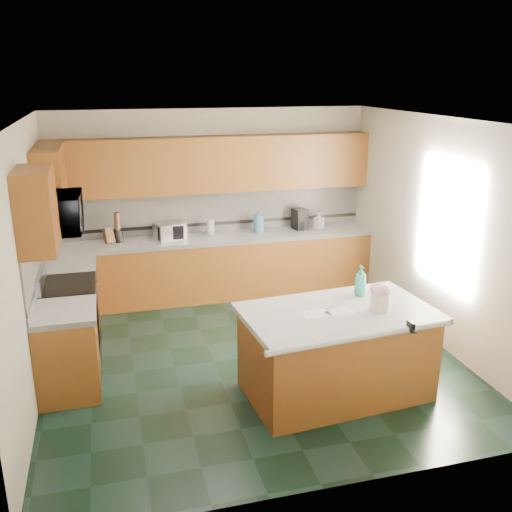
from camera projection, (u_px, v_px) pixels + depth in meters
name	position (u px, v px, depth m)	size (l,w,h in m)	color
floor	(251.00, 357.00, 6.66)	(4.60, 4.60, 0.00)	black
ceiling	(251.00, 121.00, 5.84)	(4.60, 4.60, 0.00)	white
wall_back	(212.00, 203.00, 8.38)	(4.60, 0.04, 2.70)	beige
wall_front	(331.00, 336.00, 4.11)	(4.60, 0.04, 2.70)	beige
wall_left	(26.00, 264.00, 5.68)	(0.04, 4.60, 2.70)	beige
wall_right	(438.00, 232.00, 6.82)	(0.04, 4.60, 2.70)	beige
back_base_cab	(217.00, 268.00, 8.37)	(4.60, 0.60, 0.86)	#431D09
back_countertop	(217.00, 238.00, 8.23)	(4.60, 0.64, 0.06)	white
back_upper_cab	(213.00, 164.00, 8.03)	(4.60, 0.33, 0.78)	#431D09
back_backsplash	(212.00, 211.00, 8.39)	(4.60, 0.02, 0.63)	silver
back_accent_band	(213.00, 224.00, 8.44)	(4.60, 0.01, 0.05)	black
left_base_cab_rear	(73.00, 299.00, 7.22)	(0.60, 0.82, 0.86)	#431D09
left_counter_rear	(70.00, 265.00, 7.08)	(0.64, 0.82, 0.06)	white
left_base_cab_front	(68.00, 354.00, 5.82)	(0.60, 0.72, 0.86)	#431D09
left_counter_front	(63.00, 312.00, 5.68)	(0.64, 0.72, 0.06)	white
left_backsplash	(36.00, 258.00, 6.23)	(0.02, 2.30, 0.63)	silver
left_accent_band	(39.00, 275.00, 6.29)	(0.01, 2.30, 0.05)	black
left_upper_cab_rear	(50.00, 180.00, 6.86)	(0.33, 1.09, 0.78)	#431D09
left_upper_cab_front	(36.00, 210.00, 5.32)	(0.33, 0.72, 0.78)	#431D09
range_body	(71.00, 324.00, 6.49)	(0.60, 0.76, 0.88)	#B7B7BC
range_oven_door	(97.00, 324.00, 6.58)	(0.02, 0.68, 0.55)	black
range_cooktop	(67.00, 286.00, 6.35)	(0.62, 0.78, 0.04)	black
range_handle	(97.00, 293.00, 6.47)	(0.02, 0.02, 0.66)	#B7B7BC
range_backguard	(41.00, 278.00, 6.25)	(0.06, 0.76, 0.18)	#B7B7BC
microwave	(59.00, 213.00, 6.10)	(0.73, 0.50, 0.41)	#B7B7BC
island_base	(336.00, 355.00, 5.79)	(1.78, 1.02, 0.86)	#431D09
island_top	(338.00, 313.00, 5.65)	(1.88, 1.12, 0.06)	white
island_bullnose	(362.00, 337.00, 5.14)	(0.06, 0.06, 1.88)	white
treat_jar	(379.00, 301.00, 5.62)	(0.18, 0.18, 0.19)	beige
treat_jar_lid	(380.00, 289.00, 5.58)	(0.20, 0.20, 0.13)	#E7A9B0
treat_jar_knob	(381.00, 285.00, 5.57)	(0.02, 0.02, 0.07)	tan
treat_jar_knob_end_l	(378.00, 286.00, 5.56)	(0.03, 0.03, 0.03)	tan
treat_jar_knob_end_r	(384.00, 285.00, 5.57)	(0.03, 0.03, 0.03)	tan
soap_bottle_island	(360.00, 281.00, 5.99)	(0.13, 0.13, 0.33)	teal
paper_sheet_a	(340.00, 312.00, 5.60)	(0.26, 0.20, 0.00)	white
paper_sheet_b	(315.00, 314.00, 5.56)	(0.29, 0.21, 0.00)	white
clamp_body	(411.00, 326.00, 5.26)	(0.03, 0.11, 0.10)	black
clamp_handle	(414.00, 331.00, 5.21)	(0.02, 0.02, 0.08)	black
knife_block	(109.00, 236.00, 7.86)	(0.12, 0.10, 0.21)	#472814
utensil_crock	(118.00, 236.00, 7.93)	(0.14, 0.14, 0.17)	black
utensil_bundle	(117.00, 221.00, 7.87)	(0.08, 0.08, 0.25)	#472814
toaster_oven	(170.00, 231.00, 8.07)	(0.40, 0.27, 0.23)	#B7B7BC
toaster_oven_door	(171.00, 233.00, 7.95)	(0.36, 0.01, 0.19)	black
paper_towel	(211.00, 227.00, 8.26)	(0.11, 0.11, 0.24)	white
paper_towel_base	(211.00, 234.00, 8.29)	(0.16, 0.16, 0.01)	#B7B7BC
water_jug	(259.00, 224.00, 8.39)	(0.16, 0.16, 0.26)	#488AB7
water_jug_neck	(259.00, 214.00, 8.35)	(0.07, 0.07, 0.04)	#488AB7
coffee_maker	(300.00, 219.00, 8.56)	(0.18, 0.20, 0.31)	black
coffee_carafe	(301.00, 226.00, 8.55)	(0.13, 0.13, 0.13)	black
soap_bottle_back	(319.00, 220.00, 8.62)	(0.11, 0.12, 0.25)	white
soap_back_cap	(319.00, 211.00, 8.57)	(0.02, 0.02, 0.03)	red
window_light_proxy	(447.00, 224.00, 6.58)	(0.02, 1.40, 1.10)	white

